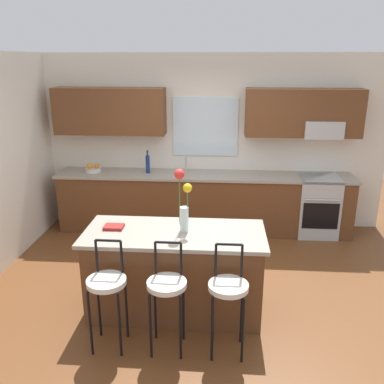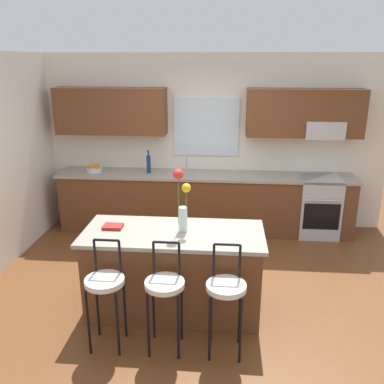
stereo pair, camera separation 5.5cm
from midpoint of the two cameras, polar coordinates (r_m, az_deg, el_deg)
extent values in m
plane|color=brown|center=(5.05, 0.95, -12.86)|extent=(14.00, 14.00, 0.00)
cube|color=silver|center=(6.51, 2.27, 7.03)|extent=(5.60, 0.12, 2.70)
cube|color=brown|center=(6.43, -11.05, 11.10)|extent=(1.69, 0.34, 0.70)
cube|color=brown|center=(6.30, 15.77, 10.63)|extent=(1.69, 0.34, 0.70)
cube|color=silver|center=(6.39, 2.27, 9.11)|extent=(1.01, 0.03, 0.90)
cube|color=#B7BABC|center=(6.37, 18.21, 8.38)|extent=(0.56, 0.36, 0.26)
cube|color=brown|center=(6.40, 2.02, -1.61)|extent=(4.50, 0.60, 0.88)
cube|color=#9E9384|center=(6.26, 2.07, 2.36)|extent=(4.56, 0.64, 0.04)
cube|color=#B7BABC|center=(6.30, -0.63, 1.98)|extent=(0.54, 0.38, 0.11)
cylinder|color=#B7BABC|center=(6.40, -0.50, 3.93)|extent=(0.02, 0.02, 0.22)
cylinder|color=#B7BABC|center=(6.32, -0.55, 4.76)|extent=(0.02, 0.12, 0.02)
cube|color=#B7BABC|center=(6.53, 17.45, -1.86)|extent=(0.60, 0.60, 0.92)
cube|color=black|center=(6.28, 17.95, -3.29)|extent=(0.52, 0.02, 0.40)
cylinder|color=#B7BABC|center=(6.17, 18.25, -1.16)|extent=(0.50, 0.02, 0.02)
cube|color=brown|center=(4.39, -2.20, -11.35)|extent=(1.78, 0.73, 0.88)
cube|color=#9E9384|center=(4.18, -2.27, -5.85)|extent=(1.86, 0.81, 0.04)
cylinder|color=black|center=(3.96, -13.96, -17.40)|extent=(0.02, 0.02, 0.66)
cylinder|color=black|center=(3.89, -10.00, -17.84)|extent=(0.02, 0.02, 0.66)
cylinder|color=black|center=(4.17, -12.76, -15.31)|extent=(0.02, 0.02, 0.66)
cylinder|color=black|center=(4.10, -9.03, -15.67)|extent=(0.02, 0.02, 0.66)
cylinder|color=silver|center=(3.84, -11.77, -12.16)|extent=(0.36, 0.36, 0.05)
cylinder|color=black|center=(3.90, -13.06, -8.68)|extent=(0.02, 0.02, 0.32)
cylinder|color=black|center=(3.84, -9.69, -8.91)|extent=(0.02, 0.02, 0.32)
cylinder|color=black|center=(3.80, -11.54, -6.64)|extent=(0.23, 0.02, 0.02)
cylinder|color=black|center=(3.83, -5.73, -18.22)|extent=(0.02, 0.02, 0.66)
cylinder|color=black|center=(3.80, -1.51, -18.51)|extent=(0.02, 0.02, 0.66)
cylinder|color=black|center=(4.05, -5.02, -15.98)|extent=(0.02, 0.02, 0.66)
cylinder|color=black|center=(4.02, -1.07, -16.22)|extent=(0.02, 0.02, 0.66)
cylinder|color=silver|center=(3.73, -3.43, -12.76)|extent=(0.36, 0.36, 0.05)
cylinder|color=black|center=(3.77, -4.97, -9.19)|extent=(0.02, 0.02, 0.32)
cylinder|color=black|center=(3.74, -1.39, -9.36)|extent=(0.02, 0.02, 0.32)
cylinder|color=black|center=(3.69, -3.23, -7.07)|extent=(0.23, 0.02, 0.02)
cylinder|color=black|center=(3.78, 2.95, -18.70)|extent=(0.02, 0.02, 0.66)
cylinder|color=black|center=(3.79, 7.26, -18.79)|extent=(0.02, 0.02, 0.66)
cylinder|color=black|center=(4.00, 3.09, -16.39)|extent=(0.02, 0.02, 0.66)
cylinder|color=black|center=(4.01, 7.12, -16.48)|extent=(0.02, 0.02, 0.66)
cylinder|color=silver|center=(3.70, 5.26, -13.10)|extent=(0.36, 0.36, 0.05)
cylinder|color=black|center=(3.73, 3.51, -9.54)|extent=(0.02, 0.02, 0.32)
cylinder|color=black|center=(3.73, 7.16, -9.62)|extent=(0.02, 0.02, 0.32)
cylinder|color=black|center=(3.65, 5.41, -7.36)|extent=(0.23, 0.02, 0.02)
cylinder|color=silver|center=(4.14, -0.90, -3.84)|extent=(0.09, 0.09, 0.26)
cylinder|color=#3D722D|center=(4.09, -0.42, -2.00)|extent=(0.01, 0.01, 0.39)
sphere|color=yellow|center=(4.03, -0.42, 0.58)|extent=(0.09, 0.09, 0.09)
cylinder|color=#3D722D|center=(4.07, -1.53, -1.07)|extent=(0.01, 0.01, 0.53)
sphere|color=red|center=(3.99, -1.56, 2.52)|extent=(0.10, 0.10, 0.10)
cube|color=maroon|center=(4.33, -10.69, -4.80)|extent=(0.20, 0.15, 0.03)
cylinder|color=silver|center=(6.56, -13.31, 3.07)|extent=(0.24, 0.24, 0.06)
sphere|color=orange|center=(6.53, -12.90, 3.61)|extent=(0.07, 0.07, 0.07)
sphere|color=orange|center=(6.56, -13.80, 3.62)|extent=(0.08, 0.08, 0.08)
cylinder|color=navy|center=(6.32, -5.85, 3.89)|extent=(0.06, 0.06, 0.27)
cylinder|color=navy|center=(6.28, -5.90, 5.40)|extent=(0.03, 0.03, 0.07)
cylinder|color=black|center=(6.27, -5.91, 5.76)|extent=(0.03, 0.03, 0.02)
camera|label=1|loc=(0.03, -89.69, 0.10)|focal=37.99mm
camera|label=2|loc=(0.03, 90.31, -0.10)|focal=37.99mm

